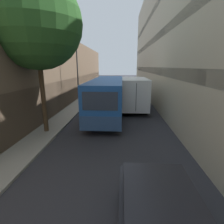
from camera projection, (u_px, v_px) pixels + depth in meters
ground_plane at (114, 122)px, 13.37m from camera, size 150.00×150.00×0.00m
sidewalk_left at (60, 120)px, 13.59m from camera, size 1.71×60.00×0.13m
building_left_shopfront at (31, 79)px, 12.89m from camera, size 2.40×60.00×7.16m
building_right_apartment at (194, 15)px, 11.22m from camera, size 2.40×60.00×14.78m
car_hatchback at (159, 222)px, 3.90m from camera, size 1.81×3.94×1.55m
bus at (108, 96)px, 15.00m from camera, size 2.52×10.34×3.10m
box_truck at (133, 92)px, 17.25m from camera, size 2.35×7.18×3.07m
panel_van at (112, 86)px, 27.81m from camera, size 1.81×4.59×2.02m
street_lamp at (76, 51)px, 15.90m from camera, size 0.36×0.80×7.99m
street_tree_left at (36, 23)px, 9.61m from camera, size 5.15×5.15×8.92m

